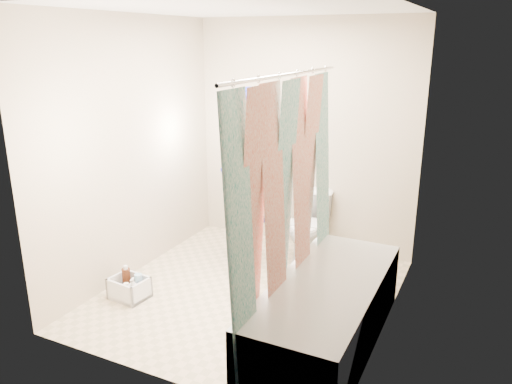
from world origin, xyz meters
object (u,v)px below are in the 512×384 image
at_px(cleaning_caddy, 130,289).
at_px(bathtub, 326,310).
at_px(toilet, 308,226).
at_px(plumber, 242,179).

bearing_deg(cleaning_caddy, bathtub, 9.47).
bearing_deg(toilet, bathtub, -71.33).
height_order(toilet, cleaning_caddy, toilet).
height_order(toilet, plumber, plumber).
distance_m(toilet, plumber, 0.87).
bearing_deg(plumber, toilet, 97.13).
xyz_separation_m(bathtub, cleaning_caddy, (-1.74, -0.10, -0.18)).
bearing_deg(plumber, bathtub, 19.65).
bearing_deg(cleaning_caddy, toilet, 60.07).
xyz_separation_m(bathtub, toilet, (-0.65, 1.40, 0.07)).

